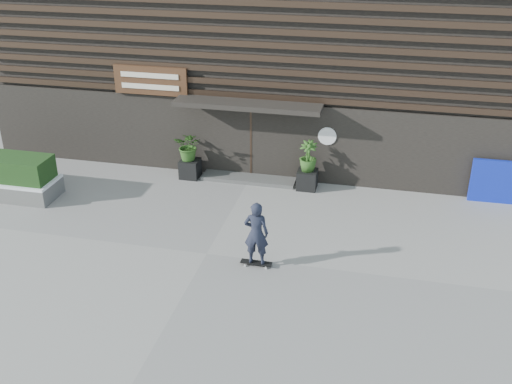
% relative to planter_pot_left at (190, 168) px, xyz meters
% --- Properties ---
extents(ground, '(80.00, 80.00, 0.00)m').
position_rel_planter_pot_left_xyz_m(ground, '(1.90, -4.40, -0.30)').
color(ground, gray).
rests_on(ground, ground).
extents(entrance_step, '(3.00, 0.80, 0.12)m').
position_rel_planter_pot_left_xyz_m(entrance_step, '(1.90, 0.20, -0.24)').
color(entrance_step, '#474745').
rests_on(entrance_step, ground).
extents(planter_pot_left, '(0.60, 0.60, 0.60)m').
position_rel_planter_pot_left_xyz_m(planter_pot_left, '(0.00, 0.00, 0.00)').
color(planter_pot_left, black).
rests_on(planter_pot_left, ground).
extents(bamboo_left, '(0.86, 0.75, 0.96)m').
position_rel_planter_pot_left_xyz_m(bamboo_left, '(0.00, 0.00, 0.78)').
color(bamboo_left, '#2D591E').
rests_on(bamboo_left, planter_pot_left).
extents(planter_pot_right, '(0.60, 0.60, 0.60)m').
position_rel_planter_pot_left_xyz_m(planter_pot_right, '(3.80, 0.00, 0.00)').
color(planter_pot_right, black).
rests_on(planter_pot_right, ground).
extents(bamboo_right, '(0.54, 0.54, 0.96)m').
position_rel_planter_pot_left_xyz_m(bamboo_right, '(3.80, 0.00, 0.78)').
color(bamboo_right, '#2D591E').
rests_on(bamboo_right, planter_pot_right).
extents(raised_bed, '(3.50, 1.20, 0.50)m').
position_rel_planter_pot_left_xyz_m(raised_bed, '(-5.18, -2.47, -0.05)').
color(raised_bed, '#535350').
rests_on(raised_bed, ground).
extents(snow_layer, '(3.50, 1.20, 0.08)m').
position_rel_planter_pot_left_xyz_m(snow_layer, '(-5.18, -2.47, 0.24)').
color(snow_layer, white).
rests_on(snow_layer, raised_bed).
extents(blue_tarp, '(1.42, 0.14, 1.33)m').
position_rel_planter_pot_left_xyz_m(blue_tarp, '(9.31, 0.30, 0.37)').
color(blue_tarp, '#0D1EAB').
rests_on(blue_tarp, ground).
extents(building, '(18.00, 11.00, 8.00)m').
position_rel_planter_pot_left_xyz_m(building, '(1.90, 5.56, 3.69)').
color(building, black).
rests_on(building, ground).
extents(skateboarder, '(0.78, 0.42, 1.73)m').
position_rel_planter_pot_left_xyz_m(skateboarder, '(3.25, -4.65, 0.60)').
color(skateboarder, black).
rests_on(skateboarder, ground).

